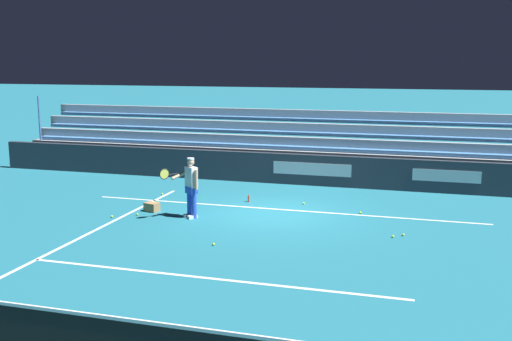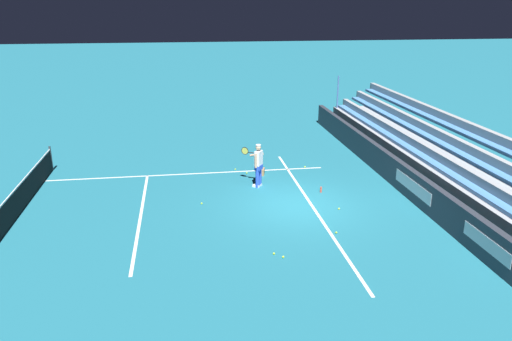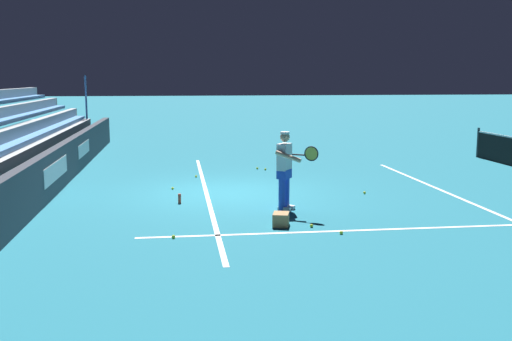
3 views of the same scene
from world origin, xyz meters
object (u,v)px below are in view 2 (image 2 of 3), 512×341
tennis_ball_by_box (339,209)px  tennis_ball_on_baseline (247,173)px  tennis_player (258,165)px  tennis_ball_midcourt (274,254)px  tennis_ball_near_player (336,233)px  ball_box_cardboard (261,172)px  tennis_net (11,209)px  tennis_ball_toward_net (283,257)px  tennis_ball_stray_back (305,167)px  tennis_ball_far_right (202,203)px  water_bottle (321,190)px  tennis_ball_far_left (235,169)px

tennis_ball_by_box → tennis_ball_on_baseline: (4.33, 2.68, 0.00)m
tennis_player → tennis_ball_by_box: 3.78m
tennis_ball_midcourt → tennis_ball_near_player: 2.44m
ball_box_cardboard → tennis_ball_near_player: size_ratio=6.06×
tennis_player → tennis_net: 8.79m
tennis_ball_toward_net → tennis_ball_stray_back: same height
tennis_player → tennis_ball_midcourt: size_ratio=25.98×
tennis_ball_by_box → tennis_ball_midcourt: (-2.90, 2.86, 0.00)m
tennis_ball_far_right → tennis_ball_midcourt: bearing=-155.4°
ball_box_cardboard → tennis_ball_toward_net: 7.30m
tennis_ball_midcourt → water_bottle: water_bottle is taller
tennis_ball_stray_back → tennis_ball_near_player: bearing=174.6°
ball_box_cardboard → tennis_ball_near_player: (-5.97, -1.45, -0.10)m
tennis_ball_midcourt → water_bottle: bearing=-30.2°
tennis_ball_far_right → tennis_ball_stray_back: bearing=-52.8°
tennis_player → tennis_ball_toward_net: 5.95m
tennis_ball_far_right → water_bottle: size_ratio=0.30×
tennis_ball_far_left → water_bottle: water_bottle is taller
tennis_ball_stray_back → ball_box_cardboard: bearing=107.3°
tennis_ball_by_box → water_bottle: (1.73, 0.17, 0.08)m
tennis_player → tennis_ball_far_right: (-1.53, 2.29, -0.86)m
tennis_ball_by_box → tennis_ball_stray_back: bearing=0.4°
ball_box_cardboard → tennis_net: tennis_net is taller
water_bottle → tennis_ball_near_player: bearing=172.0°
tennis_ball_on_baseline → tennis_ball_stray_back: bearing=-80.2°
tennis_ball_on_baseline → water_bottle: (-2.60, -2.51, 0.08)m
tennis_net → tennis_ball_far_right: bearing=-84.0°
tennis_ball_far_left → tennis_ball_toward_net: bearing=-176.6°
tennis_net → tennis_ball_stray_back: bearing=-68.8°
tennis_ball_midcourt → tennis_ball_on_baseline: (7.22, -0.18, 0.00)m
tennis_player → ball_box_cardboard: (1.39, -0.33, -0.76)m
ball_box_cardboard → tennis_ball_far_right: 3.93m
tennis_ball_toward_net → tennis_ball_far_left: (8.04, 0.47, 0.00)m
tennis_ball_far_right → water_bottle: bearing=-83.6°
tennis_ball_toward_net → tennis_ball_near_player: (1.31, -1.97, 0.00)m
tennis_ball_toward_net → tennis_player: bearing=-1.8°
tennis_ball_far_right → tennis_ball_toward_net: bearing=-154.2°
tennis_player → ball_box_cardboard: tennis_player is taller
tennis_ball_on_baseline → tennis_ball_far_left: 0.72m
ball_box_cardboard → tennis_ball_on_baseline: size_ratio=6.06×
tennis_ball_near_player → tennis_ball_stray_back: (6.61, -0.63, 0.00)m
tennis_ball_near_player → tennis_net: tennis_net is taller
tennis_ball_near_player → tennis_ball_far_left: (6.73, 2.44, 0.00)m
tennis_ball_far_left → tennis_ball_stray_back: bearing=-92.2°
tennis_ball_toward_net → tennis_ball_on_baseline: (7.46, 0.04, 0.00)m
ball_box_cardboard → tennis_ball_stray_back: bearing=-72.7°
tennis_player → water_bottle: (-1.02, -2.28, -0.78)m
tennis_ball_toward_net → tennis_net: size_ratio=0.01×
tennis_ball_midcourt → tennis_ball_on_baseline: 7.23m
ball_box_cardboard → tennis_net: 9.54m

